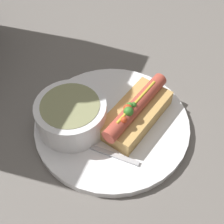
# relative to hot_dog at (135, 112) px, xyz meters

# --- Properties ---
(ground_plane) EXTENTS (4.00, 4.00, 0.00)m
(ground_plane) POSITION_rel_hot_dog_xyz_m (-0.02, 0.04, -0.04)
(ground_plane) COLOR slate
(dinner_plate) EXTENTS (0.28, 0.28, 0.01)m
(dinner_plate) POSITION_rel_hot_dog_xyz_m (-0.02, 0.04, -0.03)
(dinner_plate) COLOR white
(dinner_plate) RESTS_ON ground_plane
(hot_dog) EXTENTS (0.17, 0.10, 0.06)m
(hot_dog) POSITION_rel_hot_dog_xyz_m (0.00, 0.00, 0.00)
(hot_dog) COLOR tan
(hot_dog) RESTS_ON dinner_plate
(soup_bowl) EXTENTS (0.12, 0.12, 0.05)m
(soup_bowl) POSITION_rel_hot_dog_xyz_m (-0.05, 0.10, 0.01)
(soup_bowl) COLOR white
(soup_bowl) RESTS_ON dinner_plate
(spoon) EXTENTS (0.03, 0.14, 0.01)m
(spoon) POSITION_rel_hot_dog_xyz_m (-0.08, 0.07, -0.02)
(spoon) COLOR #B7B7BC
(spoon) RESTS_ON dinner_plate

